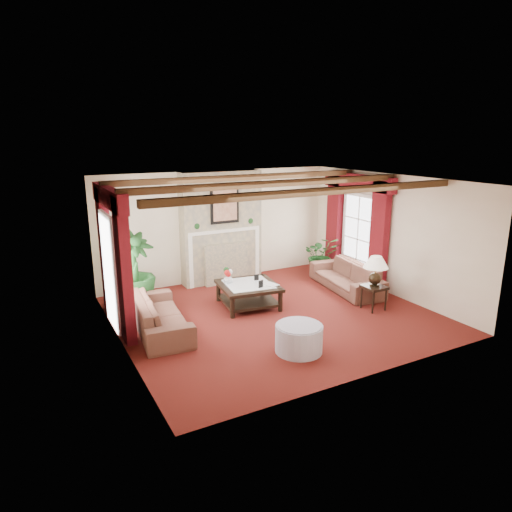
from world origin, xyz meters
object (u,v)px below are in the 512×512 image
sofa_left (160,309)px  sofa_right (346,272)px  potted_palm (134,287)px  ottoman (299,338)px  side_table (374,298)px  coffee_table (248,295)px

sofa_left → sofa_right: (4.54, 0.22, -0.00)m
sofa_left → potted_palm: bearing=11.3°
potted_palm → ottoman: (1.92, -3.32, -0.23)m
sofa_left → side_table: bearing=-98.3°
potted_palm → side_table: 5.00m
side_table → sofa_left: bearing=165.8°
coffee_table → ottoman: coffee_table is taller
sofa_right → sofa_left: bearing=-79.3°
potted_palm → ottoman: potted_palm is taller
potted_palm → side_table: bearing=-29.4°
sofa_right → ottoman: size_ratio=2.77×
sofa_left → side_table: (4.22, -1.06, -0.16)m
sofa_left → side_table: sofa_left is taller
potted_palm → side_table: (4.35, -2.45, -0.20)m
sofa_left → coffee_table: size_ratio=1.86×
sofa_left → sofa_right: sofa_left is taller
sofa_left → potted_palm: potted_palm is taller
coffee_table → ottoman: (-0.22, -2.27, -0.01)m
sofa_right → potted_palm: potted_palm is taller
potted_palm → coffee_table: 2.40m
ottoman → side_table: bearing=19.7°
sofa_left → coffee_table: 2.05m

